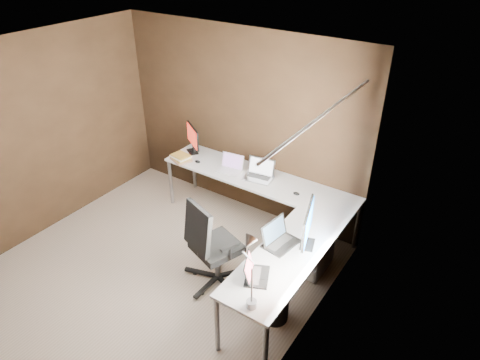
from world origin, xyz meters
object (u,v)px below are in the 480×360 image
laptop_black_small (254,273)px  desk_lamp (250,262)px  wastebasket (275,307)px  book_stack (181,158)px  drawer_pedestal (310,245)px  laptop_black_big (278,239)px  monitor_left (193,138)px  monitor_right (308,224)px  office_chair (214,259)px  laptop_white (231,167)px  laptop_silver (259,174)px

laptop_black_small → desk_lamp: desk_lamp is taller
wastebasket → book_stack: bearing=153.4°
drawer_pedestal → laptop_black_small: bearing=-91.6°
laptop_black_big → laptop_black_small: (0.06, -0.55, -0.01)m
monitor_left → desk_lamp: (2.15, -1.88, 0.19)m
monitor_right → monitor_left: bearing=49.6°
monitor_right → office_chair: size_ratio=0.49×
laptop_white → office_chair: bearing=-70.5°
monitor_right → wastebasket: (-0.09, -0.41, -0.83)m
laptop_black_small → office_chair: 0.93m
monitor_left → laptop_silver: bearing=29.6°
monitor_right → wastebasket: 0.93m
desk_lamp → laptop_white: bearing=137.5°
book_stack → laptop_silver: bearing=10.8°
laptop_black_small → laptop_silver: bearing=5.3°
desk_lamp → office_chair: 1.33m
laptop_black_small → desk_lamp: (0.11, -0.25, 0.37)m
laptop_white → laptop_black_big: size_ratio=0.85×
book_stack → office_chair: (1.29, -0.99, -0.45)m
laptop_silver → laptop_black_big: 1.31m
laptop_black_big → desk_lamp: desk_lamp is taller
monitor_left → desk_lamp: 2.86m
monitor_left → laptop_white: monitor_left is taller
monitor_right → desk_lamp: bearing=157.6°
wastebasket → drawer_pedestal: bearing=94.4°
laptop_silver → office_chair: bearing=-90.5°
office_chair → book_stack: bearing=161.8°
drawer_pedestal → book_stack: book_stack is taller
monitor_left → office_chair: bearing=-10.9°
book_stack → desk_lamp: bearing=-36.5°
laptop_black_big → office_chair: 0.85m
laptop_black_small → laptop_white: bearing=16.3°
monitor_right → laptop_black_big: bearing=100.5°
book_stack → desk_lamp: 2.69m
laptop_black_small → book_stack: (-2.03, 1.33, -0.01)m
laptop_black_big → wastebasket: laptop_black_big is taller
laptop_black_small → book_stack: size_ratio=1.13×
laptop_white → wastebasket: bearing=-48.0°
monitor_left → laptop_black_big: size_ratio=1.00×
office_chair → laptop_white: bearing=135.7°
laptop_black_small → wastebasket: size_ratio=1.17×
monitor_left → book_stack: monitor_left is taller
desk_lamp → office_chair: size_ratio=0.61×
laptop_black_small → office_chair: bearing=39.8°
drawer_pedestal → monitor_right: 0.86m
laptop_silver → laptop_black_small: laptop_silver is taller
laptop_white → laptop_silver: laptop_silver is taller
drawer_pedestal → laptop_black_big: (-0.09, -0.64, 0.48)m
monitor_left → wastebasket: monitor_left is taller
laptop_black_small → wastebasket: 0.68m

